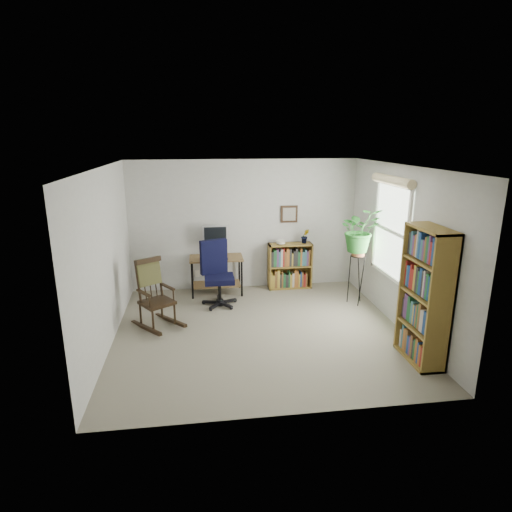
{
  "coord_description": "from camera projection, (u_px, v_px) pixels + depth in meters",
  "views": [
    {
      "loc": [
        -0.85,
        -5.74,
        2.79
      ],
      "look_at": [
        0.0,
        0.4,
        1.05
      ],
      "focal_mm": 30.0,
      "sensor_mm": 36.0,
      "label": 1
    }
  ],
  "objects": [
    {
      "name": "wall_right",
      "position": [
        401.0,
        248.0,
        6.29
      ],
      "size": [
        0.0,
        4.0,
        2.4
      ],
      "primitive_type": "cube",
      "color": "beige",
      "rests_on": "ground"
    },
    {
      "name": "office_chair",
      "position": [
        219.0,
        274.0,
        7.17
      ],
      "size": [
        0.78,
        0.78,
        1.12
      ],
      "primitive_type": null,
      "rotation": [
        0.0,
        0.0,
        0.35
      ],
      "color": "black",
      "rests_on": "floor"
    },
    {
      "name": "framed_picture",
      "position": [
        289.0,
        214.0,
        7.95
      ],
      "size": [
        0.32,
        0.04,
        0.32
      ],
      "primitive_type": null,
      "color": "black",
      "rests_on": "wall_back"
    },
    {
      "name": "monitor",
      "position": [
        215.0,
        240.0,
        7.76
      ],
      "size": [
        0.46,
        0.16,
        0.56
      ],
      "primitive_type": null,
      "color": "silver",
      "rests_on": "desk"
    },
    {
      "name": "desk",
      "position": [
        217.0,
        275.0,
        7.8
      ],
      "size": [
        0.96,
        0.53,
        0.69
      ],
      "primitive_type": null,
      "color": "brown",
      "rests_on": "floor"
    },
    {
      "name": "spider_plant",
      "position": [
        361.0,
        208.0,
        6.97
      ],
      "size": [
        1.69,
        1.88,
        1.46
      ],
      "primitive_type": "imported",
      "color": "#276F27",
      "rests_on": "plant_stand"
    },
    {
      "name": "keyboard",
      "position": [
        216.0,
        258.0,
        7.59
      ],
      "size": [
        0.4,
        0.15,
        0.02
      ],
      "primitive_type": "cube",
      "color": "black",
      "rests_on": "desk"
    },
    {
      "name": "wall_front",
      "position": [
        290.0,
        308.0,
        4.11
      ],
      "size": [
        4.2,
        0.0,
        2.4
      ],
      "primitive_type": "cube",
      "color": "beige",
      "rests_on": "ground"
    },
    {
      "name": "wall_left",
      "position": [
        105.0,
        259.0,
        5.74
      ],
      "size": [
        0.0,
        4.0,
        2.4
      ],
      "primitive_type": "cube",
      "color": "beige",
      "rests_on": "ground"
    },
    {
      "name": "tall_bookshelf",
      "position": [
        425.0,
        296.0,
        5.32
      ],
      "size": [
        0.33,
        0.76,
        1.75
      ],
      "primitive_type": null,
      "color": "olive",
      "rests_on": "floor"
    },
    {
      "name": "plant_stand",
      "position": [
        357.0,
        276.0,
        7.28
      ],
      "size": [
        0.35,
        0.35,
        1.0
      ],
      "primitive_type": null,
      "rotation": [
        0.0,
        0.0,
        0.34
      ],
      "color": "black",
      "rests_on": "floor"
    },
    {
      "name": "wall_back",
      "position": [
        244.0,
        225.0,
        7.92
      ],
      "size": [
        4.2,
        0.0,
        2.4
      ],
      "primitive_type": "cube",
      "color": "beige",
      "rests_on": "ground"
    },
    {
      "name": "low_bookshelf",
      "position": [
        290.0,
        266.0,
        8.07
      ],
      "size": [
        0.82,
        0.27,
        0.86
      ],
      "primitive_type": null,
      "color": "olive",
      "rests_on": "floor"
    },
    {
      "name": "potted_plant_small",
      "position": [
        305.0,
        240.0,
        7.99
      ],
      "size": [
        0.13,
        0.24,
        0.11
      ],
      "primitive_type": "imported",
      "color": "#276F27",
      "rests_on": "low_bookshelf"
    },
    {
      "name": "floor",
      "position": [
        260.0,
        331.0,
        6.34
      ],
      "size": [
        4.2,
        4.0,
        0.0
      ],
      "primitive_type": "cube",
      "color": "gray",
      "rests_on": "ground"
    },
    {
      "name": "ceiling",
      "position": [
        260.0,
        167.0,
        5.69
      ],
      "size": [
        4.2,
        4.0,
        0.0
      ],
      "primitive_type": "cube",
      "color": "silver",
      "rests_on": "ground"
    },
    {
      "name": "rocking_chair",
      "position": [
        156.0,
        293.0,
        6.37
      ],
      "size": [
        0.97,
        1.06,
        1.06
      ],
      "primitive_type": null,
      "rotation": [
        0.0,
        0.0,
        0.6
      ],
      "color": "black",
      "rests_on": "floor"
    },
    {
      "name": "window",
      "position": [
        390.0,
        231.0,
        6.52
      ],
      "size": [
        0.12,
        1.2,
        1.5
      ],
      "primitive_type": null,
      "color": "white",
      "rests_on": "wall_right"
    }
  ]
}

